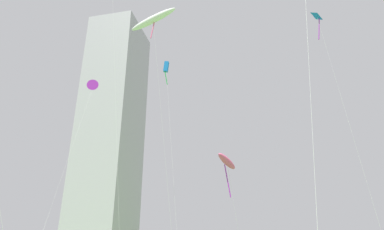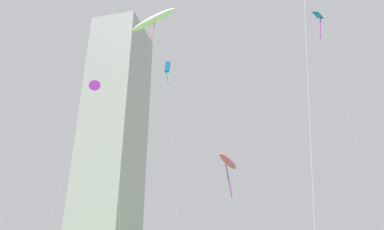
% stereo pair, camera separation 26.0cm
% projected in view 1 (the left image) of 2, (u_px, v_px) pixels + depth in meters
% --- Properties ---
extents(kite_flying_0, '(2.67, 1.48, 27.97)m').
position_uv_depth(kite_flying_0, '(318.00, 22.00, 38.18)').
color(kite_flying_0, silver).
rests_on(kite_flying_0, ground).
extents(kite_flying_1, '(2.01, 11.43, 27.10)m').
position_uv_depth(kite_flying_1, '(93.00, 86.00, 51.90)').
color(kite_flying_1, silver).
rests_on(kite_flying_1, ground).
extents(kite_flying_3, '(2.56, 2.78, 23.41)m').
position_uv_depth(kite_flying_3, '(166.00, 68.00, 39.74)').
color(kite_flying_3, silver).
rests_on(kite_flying_3, ground).
extents(kite_flying_6, '(4.87, 2.78, 23.74)m').
position_uv_depth(kite_flying_6, '(153.00, 20.00, 32.00)').
color(kite_flying_6, silver).
rests_on(kite_flying_6, ground).
extents(kite_flying_7, '(2.57, 3.15, 11.61)m').
position_uv_depth(kite_flying_7, '(227.00, 162.00, 33.88)').
color(kite_flying_7, silver).
rests_on(kite_flying_7, ground).
extents(distant_highrise_0, '(24.04, 28.26, 102.56)m').
position_uv_depth(distant_highrise_0, '(112.00, 130.00, 142.69)').
color(distant_highrise_0, '#A8A8AD').
rests_on(distant_highrise_0, ground).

